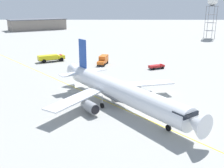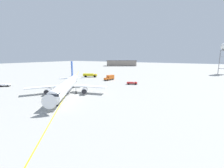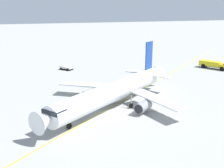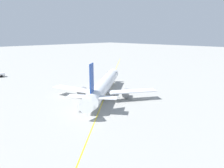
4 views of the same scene
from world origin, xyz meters
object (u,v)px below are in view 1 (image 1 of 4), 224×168
(radar_tower, at_px, (213,3))
(catering_truck_truck, at_px, (103,60))
(airliner_main, at_px, (119,91))
(ops_pickup_truck, at_px, (156,66))
(fire_tender_truck, at_px, (51,58))

(radar_tower, bearing_deg, catering_truck_truck, 139.92)
(catering_truck_truck, bearing_deg, airliner_main, 19.98)
(airliner_main, height_order, radar_tower, radar_tower)
(airliner_main, distance_m, catering_truck_truck, 39.79)
(ops_pickup_truck, height_order, radar_tower, radar_tower)
(catering_truck_truck, distance_m, radar_tower, 97.59)
(fire_tender_truck, relative_size, catering_truck_truck, 1.33)
(airliner_main, bearing_deg, ops_pickup_truck, 122.64)
(fire_tender_truck, relative_size, ops_pickup_truck, 1.73)
(catering_truck_truck, bearing_deg, radar_tower, 152.43)
(airliner_main, height_order, ops_pickup_truck, airliner_main)
(ops_pickup_truck, bearing_deg, airliner_main, -137.27)
(catering_truck_truck, bearing_deg, fire_tender_truck, -90.24)
(airliner_main, bearing_deg, radar_tower, 116.91)
(fire_tender_truck, xyz_separation_m, catering_truck_truck, (-4.41, -19.47, 0.12))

